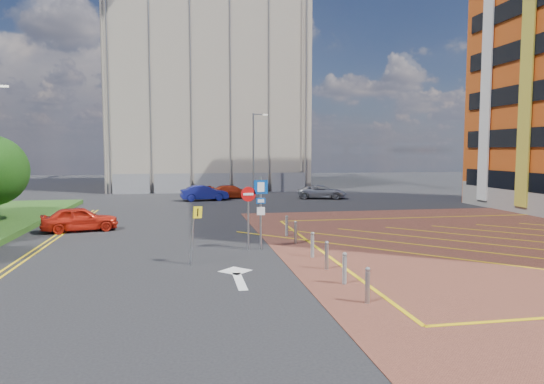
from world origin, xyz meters
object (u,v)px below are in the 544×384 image
object	(u,v)px
car_red_back	(232,192)
car_silver_back	(322,192)
car_red_left	(80,219)
sign_cluster	(256,205)
lamp_back	(254,150)
warning_sign	(194,227)
car_blue_back	(204,193)

from	to	relation	value
car_red_back	car_silver_back	bearing A→B (deg)	-110.95
car_red_left	car_red_back	distance (m)	18.98
car_red_left	sign_cluster	bearing A→B (deg)	-140.15
car_red_back	car_red_left	bearing A→B (deg)	139.60
sign_cluster	car_red_back	bearing A→B (deg)	87.14
lamp_back	car_silver_back	xyz separation A→B (m)	(5.30, -5.85, -3.75)
lamp_back	car_red_back	distance (m)	6.25
lamp_back	car_red_back	world-z (taller)	lamp_back
car_red_left	car_red_back	size ratio (longest dim) A/B	0.95
car_silver_back	car_red_back	bearing A→B (deg)	95.99
warning_sign	car_blue_back	xyz separation A→B (m)	(1.33, 23.56, -0.76)
lamp_back	car_blue_back	world-z (taller)	lamp_back
car_blue_back	car_red_back	size ratio (longest dim) A/B	0.98
lamp_back	car_blue_back	size ratio (longest dim) A/B	1.98
warning_sign	car_silver_back	distance (m)	26.29
warning_sign	car_red_back	bearing A→B (deg)	81.26
lamp_back	car_red_left	size ratio (longest dim) A/B	2.04
sign_cluster	car_blue_back	world-z (taller)	sign_cluster
lamp_back	car_red_left	bearing A→B (deg)	-121.16
warning_sign	car_red_back	xyz separation A→B (m)	(3.86, 25.09, -0.83)
warning_sign	car_red_left	distance (m)	10.63
car_red_left	car_blue_back	xyz separation A→B (m)	(7.23, 14.75, -0.00)
car_blue_back	car_red_back	distance (m)	2.96
car_red_back	sign_cluster	bearing A→B (deg)	167.67
car_red_left	car_red_back	bearing A→B (deg)	-44.06
car_blue_back	car_red_back	xyz separation A→B (m)	(2.53, 1.53, -0.07)
lamp_back	car_red_left	distance (m)	24.26
car_red_back	car_silver_back	size ratio (longest dim) A/B	0.95
car_red_left	car_blue_back	distance (m)	16.43
car_red_back	car_silver_back	xyz separation A→B (m)	(7.95, -1.62, 0.01)
car_blue_back	car_silver_back	xyz separation A→B (m)	(10.48, -0.09, -0.06)
warning_sign	car_blue_back	distance (m)	23.61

